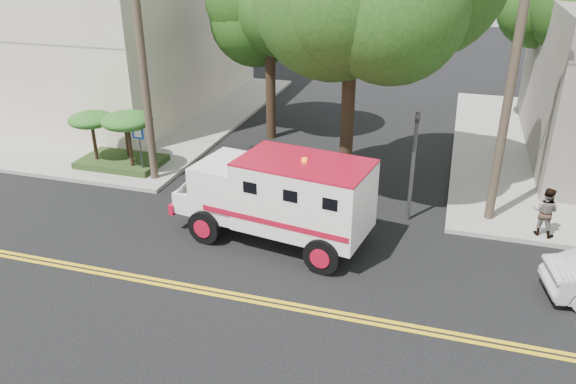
% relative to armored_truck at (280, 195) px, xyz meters
% --- Properties ---
extents(ground, '(100.00, 100.00, 0.00)m').
position_rel_armored_truck_xyz_m(ground, '(-0.25, -3.08, -1.54)').
color(ground, black).
rests_on(ground, ground).
extents(sidewalk_nw, '(17.00, 17.00, 0.15)m').
position_rel_armored_truck_xyz_m(sidewalk_nw, '(-13.75, 10.42, -1.47)').
color(sidewalk_nw, gray).
rests_on(sidewalk_nw, ground).
extents(building_left, '(16.00, 14.00, 10.00)m').
position_rel_armored_truck_xyz_m(building_left, '(-15.75, 11.92, 3.61)').
color(building_left, '#B6A995').
rests_on(building_left, sidewalk_nw).
extents(utility_pole_left, '(0.28, 0.28, 9.00)m').
position_rel_armored_truck_xyz_m(utility_pole_left, '(-5.85, 2.92, 2.96)').
color(utility_pole_left, '#382D23').
rests_on(utility_pole_left, ground).
extents(utility_pole_right, '(0.28, 0.28, 9.00)m').
position_rel_armored_truck_xyz_m(utility_pole_right, '(6.05, 3.12, 2.96)').
color(utility_pole_right, '#382D23').
rests_on(utility_pole_right, ground).
extents(tree_left, '(4.48, 4.20, 7.70)m').
position_rel_armored_truck_xyz_m(tree_left, '(-2.93, 8.71, 4.19)').
color(tree_left, black).
rests_on(tree_left, ground).
extents(traffic_signal, '(0.15, 0.18, 3.60)m').
position_rel_armored_truck_xyz_m(traffic_signal, '(3.55, 2.52, 0.69)').
color(traffic_signal, '#3F3F42').
rests_on(traffic_signal, ground).
extents(accessibility_sign, '(0.45, 0.10, 2.02)m').
position_rel_armored_truck_xyz_m(accessibility_sign, '(-6.45, 3.10, -0.17)').
color(accessibility_sign, '#3F3F42').
rests_on(accessibility_sign, ground).
extents(palm_planter, '(3.52, 2.63, 2.36)m').
position_rel_armored_truck_xyz_m(palm_planter, '(-7.68, 3.55, 0.11)').
color(palm_planter, '#1E3314').
rests_on(palm_planter, sidewalk_nw).
extents(armored_truck, '(6.21, 3.17, 2.71)m').
position_rel_armored_truck_xyz_m(armored_truck, '(0.00, 0.00, 0.00)').
color(armored_truck, white).
rests_on(armored_truck, ground).
extents(pedestrian_a, '(0.66, 0.44, 1.79)m').
position_rel_armored_truck_xyz_m(pedestrian_a, '(8.50, 5.66, -0.49)').
color(pedestrian_a, gray).
rests_on(pedestrian_a, sidewalk_ne).
extents(pedestrian_b, '(0.90, 0.80, 1.53)m').
position_rel_armored_truck_xyz_m(pedestrian_b, '(7.55, 2.42, -0.63)').
color(pedestrian_b, gray).
rests_on(pedestrian_b, sidewalk_ne).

